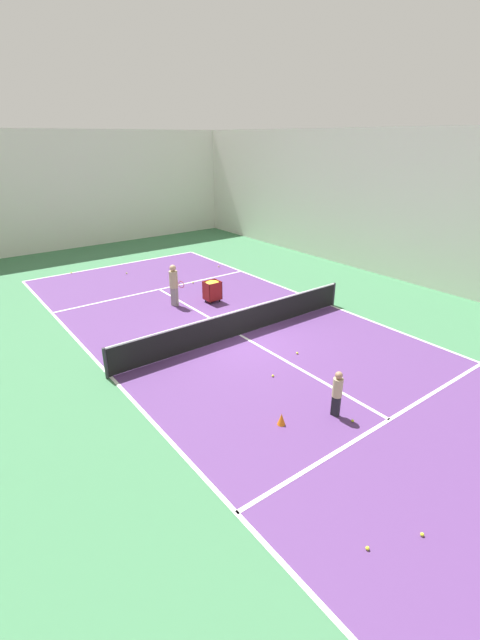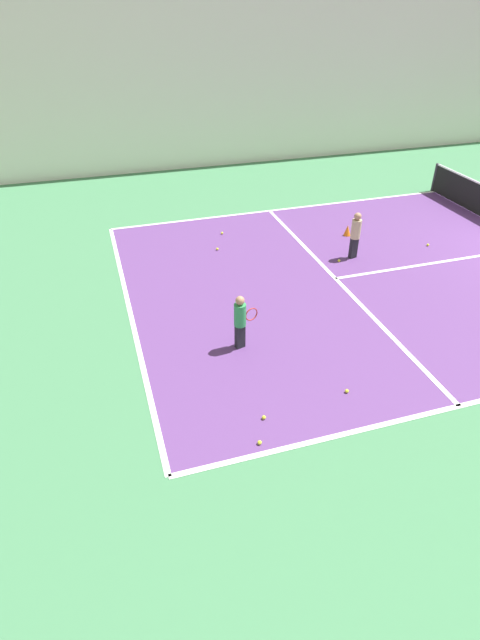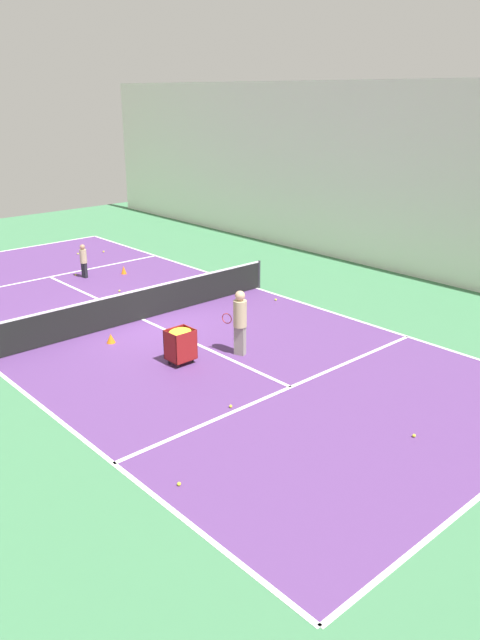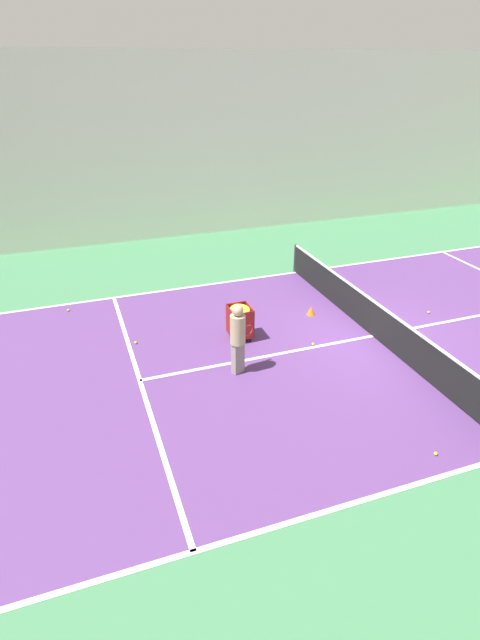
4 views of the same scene
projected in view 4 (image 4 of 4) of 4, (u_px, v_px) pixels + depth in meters
ground_plane at (373, 336)px, 13.13m from camera, size 36.86×36.86×0.00m
court_playing_area at (373, 336)px, 13.13m from camera, size 9.44×22.29×0.00m
line_sideline_right at (296, 272)px, 17.07m from camera, size 0.10×22.29×0.00m
line_service_far at (140, 380)px, 11.30m from camera, size 9.44×0.10×0.00m
line_centre_service at (373, 336)px, 13.13m from camera, size 0.10×12.26×0.00m
hall_enclosure_right at (243, 146)px, 19.97m from camera, size 0.15×33.16×6.84m
tennis_net at (375, 319)px, 12.90m from camera, size 9.74×0.10×0.97m
coach_at_net at (238, 335)px, 11.16m from camera, size 0.46×0.67×1.73m
ball_cart at (240, 316)px, 12.73m from camera, size 0.65×0.55×0.92m
training_cone_0 at (311, 311)px, 14.17m from camera, size 0.24×0.24×0.25m
tennis_ball_1 at (136, 343)px, 12.75m from camera, size 0.07×0.07×0.07m
tennis_ball_3 at (428, 312)px, 14.29m from camera, size 0.07×0.07×0.07m
tennis_ball_8 at (436, 454)px, 9.15m from camera, size 0.07×0.07×0.07m
tennis_ball_9 at (68, 310)px, 14.41m from camera, size 0.07×0.07×0.07m
tennis_ball_13 at (313, 344)px, 12.69m from camera, size 0.07×0.07×0.07m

